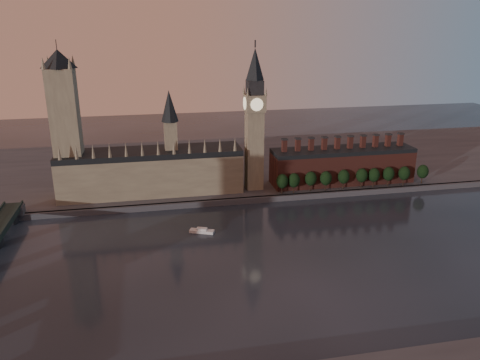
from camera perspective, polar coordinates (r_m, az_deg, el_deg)
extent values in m
plane|color=black|center=(254.87, 5.06, -10.10)|extent=(900.00, 900.00, 0.00)
cube|color=#4C4C51|center=(333.27, 0.77, -2.51)|extent=(900.00, 4.00, 4.00)
cube|color=#4C4C51|center=(416.98, -1.80, 1.87)|extent=(900.00, 180.00, 4.00)
cube|color=gray|center=(345.02, -10.71, 0.72)|extent=(130.00, 30.00, 28.00)
cube|color=black|center=(340.53, -10.87, 3.28)|extent=(130.00, 30.00, 4.00)
cube|color=gray|center=(338.42, -8.43, 5.07)|extent=(9.00, 9.00, 24.00)
cone|color=black|center=(333.85, -8.62, 8.91)|extent=(12.00, 12.00, 22.00)
cone|color=gray|center=(330.47, -21.19, 3.13)|extent=(2.60, 2.60, 10.00)
cone|color=gray|center=(328.73, -19.35, 3.27)|extent=(2.60, 2.60, 10.00)
cone|color=gray|center=(327.34, -17.49, 3.40)|extent=(2.60, 2.60, 10.00)
cone|color=gray|center=(326.29, -15.62, 3.53)|extent=(2.60, 2.60, 10.00)
cone|color=gray|center=(325.59, -13.74, 3.65)|extent=(2.60, 2.60, 10.00)
cone|color=gray|center=(325.25, -11.85, 3.77)|extent=(2.60, 2.60, 10.00)
cone|color=gray|center=(325.26, -9.96, 3.89)|extent=(2.60, 2.60, 10.00)
cone|color=gray|center=(325.62, -8.07, 4.01)|extent=(2.60, 2.60, 10.00)
cone|color=gray|center=(326.33, -6.19, 4.12)|extent=(2.60, 2.60, 10.00)
cone|color=gray|center=(327.40, -4.32, 4.22)|extent=(2.60, 2.60, 10.00)
cone|color=gray|center=(328.81, -2.46, 4.32)|extent=(2.60, 2.60, 10.00)
cone|color=gray|center=(330.56, -0.61, 4.41)|extent=(2.60, 2.60, 10.00)
cube|color=gray|center=(341.37, -20.32, 5.09)|extent=(18.00, 18.00, 90.00)
cone|color=black|center=(334.16, -21.32, 13.60)|extent=(24.00, 24.00, 12.00)
cylinder|color=#232326|center=(333.81, -21.44, 14.62)|extent=(0.50, 0.50, 12.00)
cone|color=gray|center=(327.87, -22.91, 12.99)|extent=(3.00, 3.00, 8.00)
cone|color=gray|center=(325.18, -20.08, 13.28)|extent=(3.00, 3.00, 8.00)
cone|color=gray|center=(343.54, -22.41, 13.25)|extent=(3.00, 3.00, 8.00)
cone|color=gray|center=(340.98, -19.71, 13.52)|extent=(3.00, 3.00, 8.00)
cube|color=gray|center=(344.29, 1.73, 3.61)|extent=(12.00, 12.00, 58.00)
cube|color=gray|center=(336.91, 1.79, 9.37)|extent=(14.00, 14.00, 12.00)
cube|color=#232326|center=(335.32, 1.81, 11.22)|extent=(11.00, 11.00, 10.00)
cone|color=black|center=(333.63, 1.84, 13.95)|extent=(13.00, 13.00, 22.00)
cylinder|color=#232326|center=(332.80, 1.86, 16.27)|extent=(1.00, 1.00, 5.00)
cylinder|color=beige|center=(330.00, 2.08, 9.17)|extent=(9.00, 0.50, 9.00)
cylinder|color=beige|center=(343.84, 1.52, 9.56)|extent=(9.00, 0.50, 9.00)
cylinder|color=beige|center=(335.38, 0.58, 9.33)|extent=(0.50, 9.00, 9.00)
cylinder|color=beige|center=(338.60, 3.00, 9.40)|extent=(0.50, 9.00, 9.00)
cone|color=gray|center=(327.89, 0.94, 10.71)|extent=(2.00, 2.00, 6.00)
cone|color=gray|center=(330.86, 3.18, 10.76)|extent=(2.00, 2.00, 6.00)
cone|color=gray|center=(340.49, 0.47, 11.01)|extent=(2.00, 2.00, 6.00)
cone|color=gray|center=(343.35, 2.64, 11.05)|extent=(2.00, 2.00, 6.00)
cube|color=brown|center=(370.53, 12.32, 1.54)|extent=(110.00, 25.00, 24.00)
cube|color=black|center=(366.89, 12.47, 3.56)|extent=(110.00, 25.00, 3.00)
cube|color=brown|center=(349.41, 5.43, 4.18)|extent=(3.50, 3.50, 9.00)
cube|color=#232326|center=(348.20, 5.45, 4.98)|extent=(4.20, 4.20, 1.00)
cube|color=brown|center=(352.49, 7.06, 4.25)|extent=(3.50, 3.50, 9.00)
cube|color=#232326|center=(351.29, 7.09, 5.04)|extent=(4.20, 4.20, 1.00)
cube|color=brown|center=(355.85, 8.66, 4.32)|extent=(3.50, 3.50, 9.00)
cube|color=#232326|center=(354.66, 8.70, 5.10)|extent=(4.20, 4.20, 1.00)
cube|color=brown|center=(359.48, 10.23, 4.38)|extent=(3.50, 3.50, 9.00)
cube|color=#232326|center=(358.30, 10.28, 5.15)|extent=(4.20, 4.20, 1.00)
cube|color=brown|center=(363.37, 11.77, 4.44)|extent=(3.50, 3.50, 9.00)
cube|color=#232326|center=(362.21, 11.82, 5.20)|extent=(4.20, 4.20, 1.00)
cube|color=brown|center=(367.53, 13.28, 4.49)|extent=(3.50, 3.50, 9.00)
cube|color=#232326|center=(366.38, 13.34, 5.25)|extent=(4.20, 4.20, 1.00)
cube|color=brown|center=(371.92, 14.75, 4.54)|extent=(3.50, 3.50, 9.00)
cube|color=#232326|center=(370.79, 14.81, 5.28)|extent=(4.20, 4.20, 1.00)
cube|color=brown|center=(376.56, 16.19, 4.58)|extent=(3.50, 3.50, 9.00)
cube|color=#232326|center=(375.44, 16.26, 5.32)|extent=(4.20, 4.20, 1.00)
cube|color=brown|center=(381.43, 17.59, 4.62)|extent=(3.50, 3.50, 9.00)
cube|color=#232326|center=(380.32, 17.66, 5.35)|extent=(4.20, 4.20, 1.00)
cube|color=brown|center=(386.51, 18.95, 4.66)|extent=(3.50, 3.50, 9.00)
cube|color=#232326|center=(385.42, 19.03, 5.38)|extent=(4.20, 4.20, 1.00)
cylinder|color=black|center=(341.16, 5.13, -1.18)|extent=(0.80, 0.80, 6.00)
ellipsoid|color=black|center=(339.02, 5.16, -0.14)|extent=(8.60, 8.60, 10.75)
cylinder|color=black|center=(343.91, 6.55, -1.06)|extent=(0.80, 0.80, 6.00)
ellipsoid|color=black|center=(341.78, 6.59, -0.04)|extent=(8.60, 8.60, 10.75)
cylinder|color=black|center=(349.25, 8.57, -0.84)|extent=(0.80, 0.80, 6.00)
ellipsoid|color=black|center=(347.16, 8.62, 0.17)|extent=(8.60, 8.60, 10.75)
cylinder|color=black|center=(351.86, 10.37, -0.79)|extent=(0.80, 0.80, 6.00)
ellipsoid|color=black|center=(349.79, 10.43, 0.21)|extent=(8.60, 8.60, 10.75)
cylinder|color=black|center=(358.07, 12.46, -0.59)|extent=(0.80, 0.80, 6.00)
ellipsoid|color=black|center=(356.03, 12.53, 0.40)|extent=(8.60, 8.60, 10.75)
cylinder|color=black|center=(364.26, 14.55, -0.42)|extent=(0.80, 0.80, 6.00)
ellipsoid|color=black|center=(362.25, 14.63, 0.55)|extent=(8.60, 8.60, 10.75)
cylinder|color=black|center=(367.56, 15.93, -0.37)|extent=(0.80, 0.80, 6.00)
ellipsoid|color=black|center=(365.58, 16.02, 0.59)|extent=(8.60, 8.60, 10.75)
cylinder|color=black|center=(373.62, 17.56, -0.22)|extent=(0.80, 0.80, 6.00)
ellipsoid|color=black|center=(371.67, 17.66, 0.73)|extent=(8.60, 8.60, 10.75)
cylinder|color=black|center=(378.79, 19.28, -0.15)|extent=(0.80, 0.80, 6.00)
ellipsoid|color=black|center=(376.87, 19.39, 0.78)|extent=(8.60, 8.60, 10.75)
cylinder|color=black|center=(388.04, 21.28, 0.05)|extent=(0.80, 0.80, 6.00)
ellipsoid|color=black|center=(386.16, 21.39, 0.97)|extent=(8.60, 8.60, 10.75)
cube|color=#4C4C51|center=(337.18, -25.99, -3.32)|extent=(14.00, 8.00, 6.00)
cylinder|color=#232326|center=(333.78, -26.11, -4.14)|extent=(8.00, 8.00, 7.75)
cube|color=silver|center=(289.22, -4.67, -6.24)|extent=(15.47, 9.63, 1.71)
cube|color=silver|center=(288.59, -4.68, -5.97)|extent=(7.15, 5.40, 1.28)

